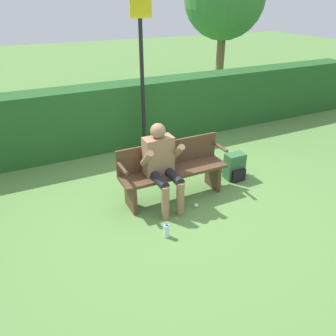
% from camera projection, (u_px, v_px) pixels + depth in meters
% --- Properties ---
extents(ground_plane, '(40.00, 40.00, 0.00)m').
position_uv_depth(ground_plane, '(174.00, 197.00, 5.02)').
color(ground_plane, '#5B8942').
extents(hedge_back, '(12.00, 0.59, 1.25)m').
position_uv_depth(hedge_back, '(122.00, 115.00, 6.54)').
color(hedge_back, '#235623').
rests_on(hedge_back, ground).
extents(park_bench, '(1.63, 0.42, 0.86)m').
position_uv_depth(park_bench, '(172.00, 169.00, 4.86)').
color(park_bench, '#513823').
rests_on(park_bench, ground).
extents(person_seated, '(0.55, 0.63, 1.21)m').
position_uv_depth(person_seated, '(162.00, 162.00, 4.56)').
color(person_seated, '#997051').
rests_on(person_seated, ground).
extents(backpack, '(0.32, 0.27, 0.44)m').
position_uv_depth(backpack, '(235.00, 167.00, 5.45)').
color(backpack, '#336638').
rests_on(backpack, ground).
extents(water_bottle, '(0.07, 0.07, 0.20)m').
position_uv_depth(water_bottle, '(167.00, 231.00, 4.15)').
color(water_bottle, silver).
rests_on(water_bottle, ground).
extents(signpost, '(0.38, 0.09, 2.74)m').
position_uv_depth(signpost, '(142.00, 72.00, 5.73)').
color(signpost, black).
rests_on(signpost, ground).
extents(litter_crumple, '(0.06, 0.06, 0.06)m').
position_uv_depth(litter_crumple, '(196.00, 205.00, 4.77)').
color(litter_crumple, silver).
rests_on(litter_crumple, ground).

